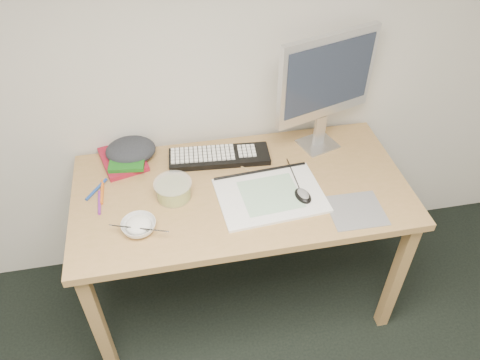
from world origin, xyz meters
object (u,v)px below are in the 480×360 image
object	(u,v)px
desk	(241,202)
monitor	(327,80)
sketchpad	(270,195)
rice_bowl	(139,226)
keyboard	(219,157)

from	to	relation	value
desk	monitor	distance (m)	0.63
sketchpad	rice_bowl	xyz separation A→B (m)	(-0.53, -0.09, 0.01)
keyboard	monitor	world-z (taller)	monitor
desk	rice_bowl	bearing A→B (deg)	-159.46
monitor	rice_bowl	size ratio (longest dim) A/B	4.12
sketchpad	keyboard	distance (m)	0.33
sketchpad	keyboard	world-z (taller)	keyboard
desk	rice_bowl	world-z (taller)	rice_bowl
desk	sketchpad	size ratio (longest dim) A/B	3.28
sketchpad	monitor	xyz separation A→B (m)	(0.30, 0.30, 0.33)
keyboard	monitor	xyz separation A→B (m)	(0.47, 0.02, 0.33)
desk	monitor	world-z (taller)	monitor
rice_bowl	monitor	bearing A→B (deg)	24.67
monitor	rice_bowl	bearing A→B (deg)	-172.95
monitor	rice_bowl	xyz separation A→B (m)	(-0.83, -0.38, -0.32)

